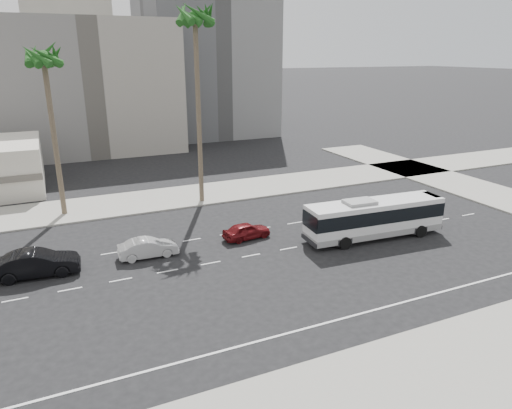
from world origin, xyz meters
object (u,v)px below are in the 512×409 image
palm_mid (44,61)px  palm_near (195,21)px  city_bus (374,217)px  car_c (37,264)px  car_a (247,231)px  car_b (148,248)px

palm_mid → palm_near: bearing=-6.5°
city_bus → car_c: 24.03m
palm_near → palm_mid: palm_near is taller
city_bus → palm_near: 22.24m
city_bus → palm_near: palm_near is taller
car_a → car_c: car_c is taller
palm_mid → car_b: bearing=-67.3°
car_a → palm_near: bearing=-4.2°
city_bus → palm_near: (-9.36, 14.03, 14.51)m
car_a → car_b: bearing=86.0°
car_b → car_c: size_ratio=0.79×
car_b → palm_near: 20.06m
car_a → palm_near: size_ratio=0.21×
palm_mid → car_a: bearing=-42.7°
city_bus → car_b: city_bus is taller
car_b → palm_mid: (-4.94, 11.83, 12.34)m
palm_near → car_a: bearing=-88.2°
car_b → palm_mid: palm_mid is taller
city_bus → palm_mid: size_ratio=0.77×
city_bus → car_a: city_bus is taller
palm_mid → car_c: bearing=-100.4°
car_c → palm_mid: bearing=-5.8°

